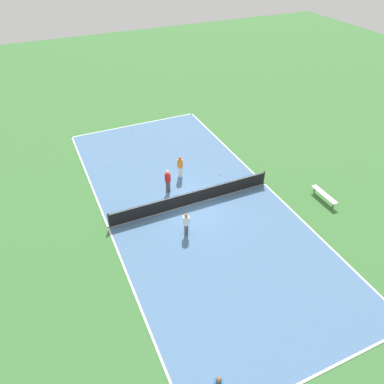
{
  "coord_description": "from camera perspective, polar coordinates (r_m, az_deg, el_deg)",
  "views": [
    {
      "loc": [
        7.06,
        15.65,
        13.86
      ],
      "look_at": [
        0.0,
        0.0,
        0.9
      ],
      "focal_mm": 35.0,
      "sensor_mm": 36.0,
      "label": 1
    }
  ],
  "objects": [
    {
      "name": "player_center_orange",
      "position": [
        23.83,
        -1.83,
        4.05
      ],
      "size": [
        0.4,
        0.4,
        1.54
      ],
      "rotation": [
        0.0,
        0.0,
        6.15
      ],
      "color": "white",
      "rests_on": "court_surface"
    },
    {
      "name": "tennis_net",
      "position": [
        21.75,
        -0.0,
        -0.82
      ],
      "size": [
        9.94,
        0.1,
        0.96
      ],
      "color": "black",
      "rests_on": "court_surface"
    },
    {
      "name": "bench",
      "position": [
        23.48,
        19.5,
        -0.41
      ],
      "size": [
        0.36,
        1.98,
        0.45
      ],
      "rotation": [
        0.0,
        0.0,
        1.57
      ],
      "color": "silver",
      "rests_on": "ground_plane"
    },
    {
      "name": "tennis_ball_right_alley",
      "position": [
        29.7,
        -9.0,
        8.88
      ],
      "size": [
        0.07,
        0.07,
        0.07
      ],
      "primitive_type": "sphere",
      "color": "#CCE033",
      "rests_on": "court_surface"
    },
    {
      "name": "player_coach_red",
      "position": [
        22.56,
        -3.71,
        1.9
      ],
      "size": [
        0.48,
        0.48,
        1.55
      ],
      "rotation": [
        0.0,
        0.0,
        5.83
      ],
      "color": "#4C4C51",
      "rests_on": "court_surface"
    },
    {
      "name": "player_near_white",
      "position": [
        19.63,
        -0.88,
        -4.71
      ],
      "size": [
        0.49,
        0.49,
        1.38
      ],
      "rotation": [
        0.0,
        0.0,
        4.23
      ],
      "color": "#4C4C51",
      "rests_on": "court_surface"
    },
    {
      "name": "ground_plane",
      "position": [
        22.07,
        -0.0,
        -1.87
      ],
      "size": [
        80.0,
        80.0,
        0.0
      ],
      "primitive_type": "plane",
      "color": "#3D7538"
    },
    {
      "name": "court_surface",
      "position": [
        22.06,
        -0.0,
        -1.84
      ],
      "size": [
        10.14,
        22.45,
        0.02
      ],
      "color": "#4C729E",
      "rests_on": "ground_plane"
    },
    {
      "name": "tennis_ball_near_net",
      "position": [
        24.49,
        4.32,
        2.63
      ],
      "size": [
        0.07,
        0.07,
        0.07
      ],
      "primitive_type": "sphere",
      "color": "#CCE033",
      "rests_on": "court_surface"
    },
    {
      "name": "tennis_ball_far_baseline",
      "position": [
        26.02,
        -12.48,
        4.04
      ],
      "size": [
        0.07,
        0.07,
        0.07
      ],
      "primitive_type": "sphere",
      "color": "#CCE033",
      "rests_on": "court_surface"
    }
  ]
}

